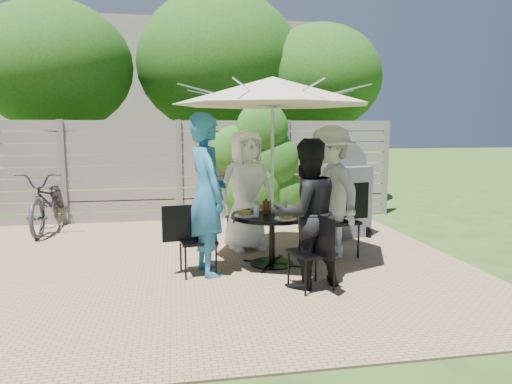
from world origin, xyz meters
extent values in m
plane|color=#2D4E18|center=(0.00, 0.00, 0.00)|extent=(60.00, 60.00, 0.00)
cube|color=#A47E5F|center=(0.00, 0.50, 0.01)|extent=(7.00, 6.00, 0.02)
cube|color=gray|center=(0.00, 3.00, 0.93)|extent=(8.00, 0.10, 1.85)
ellipsoid|color=#205714|center=(1.40, 2.85, 0.90)|extent=(1.20, 0.70, 1.80)
cube|color=#A7998B|center=(0.00, 12.00, 2.50)|extent=(10.00, 6.00, 5.00)
ellipsoid|color=#1B4610|center=(-2.50, 5.00, 2.97)|extent=(3.20, 3.20, 2.72)
ellipsoid|color=#1B4610|center=(1.00, 5.50, 3.18)|extent=(3.80, 3.80, 3.23)
ellipsoid|color=#1B4610|center=(3.20, 4.80, 2.83)|extent=(2.80, 2.80, 2.38)
cylinder|color=black|center=(1.09, 0.01, 0.64)|extent=(1.21, 1.21, 0.03)
cylinder|color=black|center=(1.09, 0.01, 0.32)|extent=(0.07, 0.07, 0.64)
cylinder|color=black|center=(1.09, 0.01, 0.02)|extent=(0.54, 0.54, 0.04)
cylinder|color=silver|center=(1.09, 0.01, 1.09)|extent=(0.04, 0.04, 2.19)
cone|color=beige|center=(1.09, 0.01, 2.14)|extent=(2.87, 2.87, 0.33)
cube|color=black|center=(0.86, 0.93, 0.43)|extent=(0.48, 0.48, 0.03)
cube|color=black|center=(0.83, 1.14, 0.65)|extent=(0.10, 0.42, 0.43)
imported|color=white|center=(0.89, 0.82, 0.84)|extent=(0.93, 0.71, 1.69)
cube|color=black|center=(0.16, -0.21, 0.41)|extent=(0.46, 0.46, 0.03)
cube|color=black|center=(-0.04, -0.24, 0.63)|extent=(0.40, 0.08, 0.41)
imported|color=#226794|center=(0.28, -0.18, 0.94)|extent=(0.60, 0.77, 1.88)
cube|color=black|center=(1.31, -0.91, 0.41)|extent=(0.49, 0.49, 0.03)
cube|color=black|center=(1.36, -1.11, 0.63)|extent=(0.13, 0.39, 0.41)
imported|color=black|center=(1.28, -0.80, 0.80)|extent=(0.90, 0.77, 1.60)
cube|color=black|center=(2.01, 0.23, 0.48)|extent=(0.56, 0.56, 0.04)
cube|color=black|center=(2.24, 0.28, 0.74)|extent=(0.47, 0.13, 0.48)
imported|color=#B2B1AD|center=(1.89, 0.21, 0.87)|extent=(0.89, 1.24, 1.73)
cylinder|color=white|center=(1.00, 0.36, 0.66)|extent=(0.26, 0.26, 0.01)
cylinder|color=#B88936|center=(1.00, 0.36, 0.70)|extent=(0.15, 0.15, 0.05)
cylinder|color=white|center=(0.74, -0.07, 0.66)|extent=(0.26, 0.26, 0.01)
cylinder|color=#B88936|center=(0.74, -0.07, 0.70)|extent=(0.15, 0.15, 0.05)
cylinder|color=white|center=(1.17, -0.34, 0.66)|extent=(0.26, 0.26, 0.01)
cylinder|color=#B88936|center=(1.17, -0.34, 0.70)|extent=(0.15, 0.15, 0.05)
cylinder|color=white|center=(1.44, 0.10, 0.66)|extent=(0.26, 0.26, 0.01)
cylinder|color=#B88936|center=(1.44, 0.10, 0.70)|extent=(0.15, 0.15, 0.05)
cylinder|color=silver|center=(0.92, 0.24, 0.73)|extent=(0.07, 0.07, 0.14)
cylinder|color=silver|center=(0.86, -0.15, 0.73)|extent=(0.07, 0.07, 0.14)
cylinder|color=silver|center=(1.25, -0.22, 0.73)|extent=(0.07, 0.07, 0.14)
cylinder|color=silver|center=(1.31, 0.17, 0.73)|extent=(0.07, 0.07, 0.14)
cylinder|color=#59280C|center=(1.02, 0.04, 0.74)|extent=(0.09, 0.09, 0.16)
cylinder|color=#C6B293|center=(1.13, 0.25, 0.72)|extent=(0.08, 0.08, 0.12)
imported|color=#333338|center=(-2.15, 2.60, 0.51)|extent=(0.70, 1.93, 1.01)
cube|color=#55555A|center=(2.50, 1.33, 0.56)|extent=(0.85, 0.73, 1.12)
cylinder|color=#55555A|center=(2.50, 1.33, 1.12)|extent=(0.77, 0.41, 0.74)
camera|label=1|loc=(-0.07, -5.38, 1.71)|focal=32.00mm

